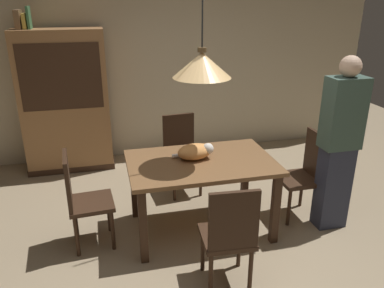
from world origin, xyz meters
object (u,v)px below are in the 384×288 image
(chair_right_side, at_px, (305,171))
(chair_near_front, at_px, (229,234))
(dining_table, at_px, (201,170))
(book_brown_thick, at_px, (18,19))
(book_yellow_short, at_px, (25,21))
(chair_far_back, at_px, (181,150))
(chair_left_side, at_px, (82,197))
(book_green_slim, at_px, (29,18))
(cat_sleeping, at_px, (196,151))
(hutch_bookcase, at_px, (66,105))
(pendant_lamp, at_px, (202,65))
(person_standing, at_px, (339,145))

(chair_right_side, xyz_separation_m, chair_near_front, (-1.13, -0.88, 0.00))
(dining_table, relative_size, book_brown_thick, 5.83)
(book_yellow_short, bearing_deg, chair_far_back, -30.78)
(chair_left_side, relative_size, book_green_slim, 3.58)
(cat_sleeping, bearing_deg, hutch_bookcase, 125.54)
(cat_sleeping, xyz_separation_m, book_brown_thick, (-1.72, 1.82, 1.13))
(chair_left_side, bearing_deg, book_green_slim, 105.03)
(cat_sleeping, relative_size, pendant_lamp, 0.30)
(chair_far_back, distance_m, book_green_slim, 2.41)
(cat_sleeping, xyz_separation_m, person_standing, (1.34, -0.30, 0.05))
(chair_right_side, bearing_deg, book_green_slim, 145.81)
(dining_table, height_order, book_green_slim, book_green_slim)
(chair_right_side, height_order, chair_left_side, same)
(chair_left_side, bearing_deg, book_brown_thick, 108.38)
(book_brown_thick, xyz_separation_m, person_standing, (3.06, -2.12, -1.08))
(chair_left_side, height_order, chair_near_front, same)
(chair_far_back, distance_m, chair_near_front, 1.76)
(dining_table, distance_m, hutch_bookcase, 2.32)
(book_yellow_short, bearing_deg, person_standing, -35.35)
(cat_sleeping, distance_m, book_brown_thick, 2.75)
(dining_table, distance_m, person_standing, 1.35)
(chair_far_back, xyz_separation_m, person_standing, (1.31, -1.12, 0.37))
(chair_near_front, height_order, book_yellow_short, book_yellow_short)
(book_yellow_short, height_order, book_green_slim, book_green_slim)
(person_standing, bearing_deg, cat_sleeping, 167.32)
(dining_table, bearing_deg, book_yellow_short, 131.91)
(chair_left_side, bearing_deg, chair_far_back, 38.25)
(hutch_bookcase, distance_m, book_brown_thick, 1.15)
(chair_right_side, relative_size, chair_far_back, 1.00)
(chair_right_side, bearing_deg, person_standing, -54.03)
(dining_table, xyz_separation_m, chair_near_front, (-0.01, -0.88, -0.14))
(chair_near_front, bearing_deg, dining_table, 89.65)
(chair_far_back, relative_size, book_brown_thick, 3.88)
(chair_far_back, xyz_separation_m, cat_sleeping, (-0.03, -0.82, 0.32))
(pendant_lamp, height_order, book_green_slim, pendant_lamp)
(book_green_slim, distance_m, person_standing, 3.79)
(hutch_bookcase, relative_size, person_standing, 1.07)
(chair_left_side, bearing_deg, book_yellow_short, 106.47)
(dining_table, distance_m, chair_near_front, 0.89)
(dining_table, height_order, hutch_bookcase, hutch_bookcase)
(hutch_bookcase, bearing_deg, book_yellow_short, 179.75)
(chair_left_side, xyz_separation_m, chair_near_front, (1.12, -0.87, 0.00))
(chair_right_side, height_order, book_green_slim, book_green_slim)
(chair_right_side, xyz_separation_m, pendant_lamp, (-1.13, -0.00, 1.15))
(pendant_lamp, bearing_deg, book_green_slim, 131.03)
(book_yellow_short, bearing_deg, book_brown_thick, 180.00)
(book_brown_thick, xyz_separation_m, book_green_slim, (0.12, 0.00, 0.02))
(cat_sleeping, xyz_separation_m, hutch_bookcase, (-1.30, 1.82, 0.06))
(chair_near_front, bearing_deg, hutch_bookcase, 115.79)
(cat_sleeping, distance_m, person_standing, 1.38)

